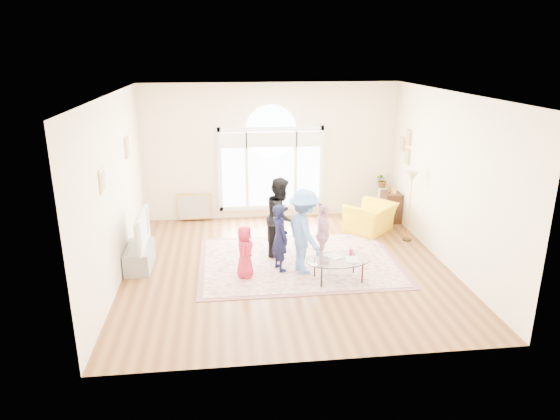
{
  "coord_description": "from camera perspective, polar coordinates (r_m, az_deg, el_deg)",
  "views": [
    {
      "loc": [
        -1.13,
        -8.55,
        3.93
      ],
      "look_at": [
        -0.1,
        0.3,
        1.03
      ],
      "focal_mm": 32.0,
      "sensor_mm": 36.0,
      "label": 1
    }
  ],
  "objects": [
    {
      "name": "plant_pedestal",
      "position": [
        12.5,
        11.5,
        1.0
      ],
      "size": [
        0.2,
        0.2,
        0.7
      ],
      "primitive_type": "cylinder",
      "color": "white",
      "rests_on": "ground"
    },
    {
      "name": "rug_border",
      "position": [
        9.68,
        2.17,
        -5.94
      ],
      "size": [
        3.8,
        2.8,
        0.01
      ],
      "primitive_type": "cube",
      "color": "#855153",
      "rests_on": "ground"
    },
    {
      "name": "leaning_picture",
      "position": [
        12.13,
        -9.68,
        -1.16
      ],
      "size": [
        0.8,
        0.14,
        0.62
      ],
      "primitive_type": "cube",
      "rotation": [
        -0.14,
        0.0,
        0.0
      ],
      "color": "tan",
      "rests_on": "ground"
    },
    {
      "name": "floor_lamp",
      "position": [
        10.7,
        14.82,
        3.07
      ],
      "size": [
        0.3,
        0.3,
        1.51
      ],
      "color": "black",
      "rests_on": "ground"
    },
    {
      "name": "potted_plant",
      "position": [
        12.36,
        11.66,
        3.39
      ],
      "size": [
        0.36,
        0.31,
        0.38
      ],
      "primitive_type": "imported",
      "rotation": [
        0.0,
        0.0,
        0.06
      ],
      "color": "#33722D",
      "rests_on": "plant_pedestal"
    },
    {
      "name": "side_cabinet",
      "position": [
        12.09,
        12.55,
        0.34
      ],
      "size": [
        0.4,
        0.5,
        0.7
      ],
      "primitive_type": "cube",
      "color": "black",
      "rests_on": "ground"
    },
    {
      "name": "armchair",
      "position": [
        11.3,
        10.31,
        -0.88
      ],
      "size": [
        1.34,
        1.33,
        0.65
      ],
      "primitive_type": "imported",
      "rotation": [
        0.0,
        0.0,
        3.91
      ],
      "color": "yellow",
      "rests_on": "ground"
    },
    {
      "name": "tv_console",
      "position": [
        9.74,
        -15.75,
        -5.18
      ],
      "size": [
        0.45,
        1.0,
        0.42
      ],
      "primitive_type": "cube",
      "color": "gray",
      "rests_on": "ground"
    },
    {
      "name": "child_navy",
      "position": [
        9.08,
        -0.02,
        -3.16
      ],
      "size": [
        0.43,
        0.53,
        1.26
      ],
      "primitive_type": "imported",
      "rotation": [
        0.0,
        0.0,
        1.9
      ],
      "color": "#101434",
      "rests_on": "area_rug"
    },
    {
      "name": "coffee_table",
      "position": [
        8.83,
        6.71,
        -5.7
      ],
      "size": [
        1.23,
        0.86,
        0.54
      ],
      "rotation": [
        0.0,
        0.0,
        0.1
      ],
      "color": "silver",
      "rests_on": "ground"
    },
    {
      "name": "child_blue",
      "position": [
        8.97,
        2.79,
        -2.47
      ],
      "size": [
        0.84,
        1.13,
        1.55
      ],
      "primitive_type": "imported",
      "rotation": [
        0.0,
        0.0,
        1.86
      ],
      "color": "#568ACF",
      "rests_on": "area_rug"
    },
    {
      "name": "child_black",
      "position": [
        9.76,
        0.11,
        -0.73
      ],
      "size": [
        0.82,
        0.92,
        1.55
      ],
      "primitive_type": "imported",
      "rotation": [
        0.0,
        0.0,
        1.2
      ],
      "color": "black",
      "rests_on": "area_rug"
    },
    {
      "name": "area_rug",
      "position": [
        9.67,
        2.17,
        -5.92
      ],
      "size": [
        3.6,
        2.6,
        0.02
      ],
      "primitive_type": "cube",
      "color": "beige",
      "rests_on": "ground"
    },
    {
      "name": "child_red",
      "position": [
        8.89,
        -4.04,
        -4.77
      ],
      "size": [
        0.41,
        0.53,
        0.96
      ],
      "primitive_type": "imported",
      "rotation": [
        0.0,
        0.0,
        1.32
      ],
      "color": "#BF2039",
      "rests_on": "area_rug"
    },
    {
      "name": "television",
      "position": [
        9.54,
        -15.97,
        -2.21
      ],
      "size": [
        0.17,
        1.13,
        0.65
      ],
      "color": "black",
      "rests_on": "tv_console"
    },
    {
      "name": "room_shell",
      "position": [
        11.68,
        -0.91,
        6.34
      ],
      "size": [
        6.0,
        6.0,
        6.0
      ],
      "color": "beige",
      "rests_on": "ground"
    },
    {
      "name": "child_pink",
      "position": [
        9.4,
        4.94,
        -2.78
      ],
      "size": [
        0.4,
        0.73,
        1.17
      ],
      "primitive_type": "imported",
      "rotation": [
        0.0,
        0.0,
        1.4
      ],
      "color": "#F6B2C2",
      "rests_on": "area_rug"
    },
    {
      "name": "ground",
      "position": [
        9.48,
        0.82,
        -6.49
      ],
      "size": [
        6.0,
        6.0,
        0.0
      ],
      "primitive_type": "plane",
      "color": "#5A3418",
      "rests_on": "ground"
    }
  ]
}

